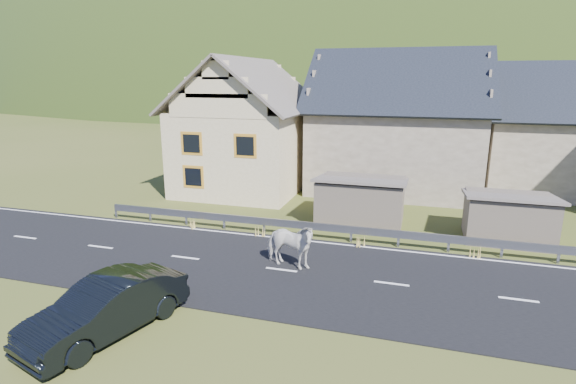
% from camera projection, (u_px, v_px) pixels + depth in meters
% --- Properties ---
extents(ground, '(160.00, 160.00, 0.00)m').
position_uv_depth(ground, '(391.00, 285.00, 15.54)').
color(ground, '#364414').
rests_on(ground, ground).
extents(road, '(60.00, 7.00, 0.04)m').
position_uv_depth(road, '(391.00, 284.00, 15.53)').
color(road, black).
rests_on(road, ground).
extents(lane_markings, '(60.00, 6.60, 0.01)m').
position_uv_depth(lane_markings, '(391.00, 283.00, 15.53)').
color(lane_markings, silver).
rests_on(lane_markings, road).
extents(guardrail, '(28.10, 0.09, 0.75)m').
position_uv_depth(guardrail, '(399.00, 235.00, 18.81)').
color(guardrail, '#93969B').
rests_on(guardrail, ground).
extents(shed_left, '(4.30, 3.30, 2.40)m').
position_uv_depth(shed_left, '(361.00, 201.00, 21.85)').
color(shed_left, '#6D6051').
rests_on(shed_left, ground).
extents(shed_right, '(3.80, 2.90, 2.20)m').
position_uv_depth(shed_right, '(508.00, 218.00, 19.60)').
color(shed_right, '#6D6051').
rests_on(shed_right, ground).
extents(house_cream, '(7.80, 9.80, 8.30)m').
position_uv_depth(house_cream, '(248.00, 120.00, 28.38)').
color(house_cream, beige).
rests_on(house_cream, ground).
extents(house_stone_a, '(10.80, 9.80, 8.90)m').
position_uv_depth(house_stone_a, '(397.00, 115.00, 28.58)').
color(house_stone_a, tan).
rests_on(house_stone_a, ground).
extents(house_stone_b, '(9.80, 8.80, 8.10)m').
position_uv_depth(house_stone_b, '(564.00, 123.00, 27.73)').
color(house_stone_b, tan).
rests_on(house_stone_b, ground).
extents(mountain, '(440.00, 280.00, 260.00)m').
position_uv_depth(mountain, '(433.00, 144.00, 186.04)').
color(mountain, '#203B12').
rests_on(mountain, ground).
extents(conifer_patch, '(76.00, 50.00, 28.00)m').
position_uv_depth(conifer_patch, '(229.00, 80.00, 131.43)').
color(conifer_patch, black).
rests_on(conifer_patch, ground).
extents(horse, '(1.37, 2.27, 1.79)m').
position_uv_depth(horse, '(289.00, 245.00, 16.64)').
color(horse, silver).
rests_on(horse, road).
extents(car, '(2.91, 4.99, 1.56)m').
position_uv_depth(car, '(107.00, 307.00, 12.44)').
color(car, black).
rests_on(car, ground).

